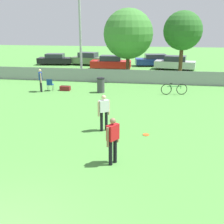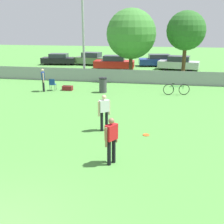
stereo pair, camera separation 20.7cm
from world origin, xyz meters
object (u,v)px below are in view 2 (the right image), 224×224
player_defender_red (111,138)px  frisbee_disc (146,135)px  trash_bin (103,85)px  parked_car_silver (179,63)px  spectator_in_blue (43,79)px  parked_car_olive (92,59)px  tree_far_right (186,31)px  parked_car_blue (159,60)px  folding_chair_sideline (52,84)px  parked_car_red (114,63)px  player_receiver_white (104,110)px  light_pole (83,21)px  parked_car_dark (59,59)px  tree_near_pole (131,34)px  gear_bag_sideline (68,88)px  bicycle_sideline (176,89)px

player_defender_red → frisbee_disc: 3.12m
trash_bin → parked_car_silver: parked_car_silver is taller
spectator_in_blue → parked_car_olive: 14.25m
trash_bin → parked_car_silver: (5.59, 11.77, 0.18)m
tree_far_right → parked_car_blue: bearing=105.6°
folding_chair_sideline → parked_car_silver: size_ratio=0.20×
parked_car_blue → parked_car_red: bearing=-153.0°
player_receiver_white → folding_chair_sideline: 8.98m
spectator_in_blue → folding_chair_sideline: bearing=-88.5°
light_pole → parked_car_silver: (8.35, 6.82, -4.15)m
parked_car_olive → trash_bin: bearing=-62.6°
frisbee_disc → parked_car_dark: bearing=119.6°
light_pole → tree_near_pole: bearing=13.8°
parked_car_blue → trash_bin: bearing=-113.6°
folding_chair_sideline → frisbee_disc: bearing=128.4°
light_pole → player_defender_red: size_ratio=5.01×
trash_bin → gear_bag_sideline: (-2.68, 0.20, -0.36)m
bicycle_sideline → parked_car_olive: bearing=114.0°
bicycle_sideline → gear_bag_sideline: size_ratio=2.44×
parked_car_olive → parked_car_blue: (7.86, 0.51, -0.06)m
player_receiver_white → folding_chair_sideline: bearing=89.3°
bicycle_sideline → parked_car_silver: 11.58m
light_pole → folding_chair_sideline: 6.74m
parked_car_red → parked_car_olive: bearing=135.3°
player_defender_red → parked_car_silver: bearing=22.9°
tree_near_pole → bicycle_sideline: size_ratio=3.36×
folding_chair_sideline → bicycle_sideline: (8.72, 0.33, -0.13)m
tree_near_pole → parked_car_blue: (2.26, 8.38, -3.16)m
player_receiver_white → parked_car_olive: size_ratio=0.39×
light_pole → gear_bag_sideline: 6.68m
tree_far_right → player_defender_red: tree_far_right is taller
tree_near_pole → folding_chair_sideline: (-4.90, -6.04, -3.31)m
parked_car_silver → parked_car_olive: bearing=177.7°
frisbee_disc → parked_car_silver: bearing=83.9°
folding_chair_sideline → parked_car_olive: parked_car_olive is taller
player_defender_red → player_receiver_white: (-0.90, 3.04, 0.00)m
frisbee_disc → parked_car_blue: size_ratio=0.06×
parked_car_dark → parked_car_red: parked_car_red is taller
tree_far_right → player_receiver_white: size_ratio=3.50×
player_defender_red → frisbee_disc: size_ratio=5.80×
player_defender_red → parked_car_silver: (3.03, 22.13, -0.24)m
tree_near_pole → parked_car_blue: 9.23m
folding_chair_sideline → light_pole: bearing=-106.2°
parked_car_olive → spectator_in_blue: bearing=-79.6°
frisbee_disc → tree_near_pole: bearing=99.8°
parked_car_red → parked_car_silver: size_ratio=0.97×
tree_far_right → gear_bag_sideline: (-8.44, -5.88, -3.91)m
gear_bag_sideline → bicycle_sideline: bearing=0.1°
tree_near_pole → light_pole: bearing=-166.2°
gear_bag_sideline → frisbee_disc: bearing=-51.2°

